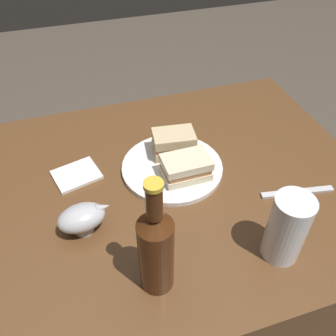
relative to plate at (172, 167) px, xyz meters
The scene contains 15 objects.
ground_plane 0.72m from the plate, 50.92° to the left, with size 6.00×6.00×0.00m, color #4C4238.
dining_table 0.37m from the plate, 50.92° to the left, with size 1.04×0.79×0.71m, color brown.
plate is the anchor object (origin of this frame).
sandwich_half_left 0.06m from the plate, 113.31° to the left, with size 0.12×0.08×0.06m.
sandwich_half_right 0.06m from the plate, 112.53° to the right, with size 0.12×0.08×0.06m.
potato_wedge_front 0.06m from the plate, 133.68° to the right, with size 0.04×0.02×0.02m, color gold.
potato_wedge_middle 0.05m from the plate, 157.77° to the left, with size 0.04×0.02×0.02m, color #AD702D.
potato_wedge_back 0.05m from the plate, behind, with size 0.04×0.02×0.01m, color #B77F33.
potato_wedge_left_edge 0.04m from the plate, 142.01° to the right, with size 0.05×0.02×0.02m, color #AD702D.
potato_wedge_right_edge 0.09m from the plate, 135.70° to the right, with size 0.05×0.02×0.02m, color #AD702D.
pint_glass 0.34m from the plate, 113.58° to the left, with size 0.08×0.08×0.16m.
gravy_boat 0.28m from the plate, 27.43° to the left, with size 0.12×0.08×0.07m.
cider_bottle 0.34m from the plate, 66.64° to the left, with size 0.06×0.06×0.27m.
napkin 0.25m from the plate, 11.94° to the right, with size 0.11×0.09×0.01m, color white.
fork 0.31m from the plate, 146.71° to the left, with size 0.18×0.02×0.01m, color silver.
Camera 1 is at (0.18, 0.60, 1.35)m, focal length 38.52 mm.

